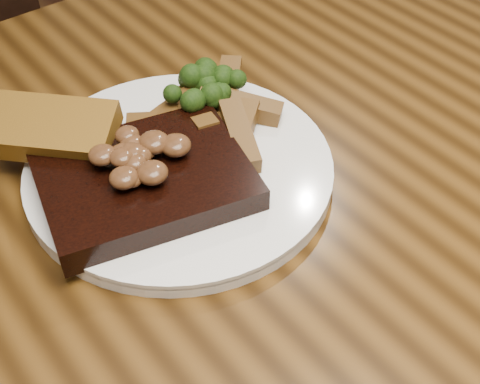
# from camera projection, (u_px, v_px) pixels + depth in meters

# --- Properties ---
(dining_table) EXTENTS (1.60, 0.90, 0.75)m
(dining_table) POSITION_uv_depth(u_px,v_px,m) (237.00, 271.00, 0.68)
(dining_table) COLOR #4D2F0F
(dining_table) RESTS_ON ground
(plate) EXTENTS (0.34, 0.34, 0.01)m
(plate) POSITION_uv_depth(u_px,v_px,m) (180.00, 170.00, 0.65)
(plate) COLOR white
(plate) RESTS_ON dining_table
(steak) EXTENTS (0.21, 0.18, 0.03)m
(steak) POSITION_uv_depth(u_px,v_px,m) (145.00, 181.00, 0.61)
(steak) COLOR black
(steak) RESTS_ON plate
(steak_bone) EXTENTS (0.13, 0.04, 0.02)m
(steak_bone) POSITION_uv_depth(u_px,v_px,m) (185.00, 226.00, 0.58)
(steak_bone) COLOR beige
(steak_bone) RESTS_ON plate
(mushroom_pile) EXTENTS (0.08, 0.08, 0.03)m
(mushroom_pile) POSITION_uv_depth(u_px,v_px,m) (140.00, 154.00, 0.59)
(mushroom_pile) COLOR brown
(mushroom_pile) RESTS_ON steak
(garlic_bread) EXTENTS (0.13, 0.13, 0.03)m
(garlic_bread) POSITION_uv_depth(u_px,v_px,m) (57.00, 146.00, 0.64)
(garlic_bread) COLOR brown
(garlic_bread) RESTS_ON plate
(potato_wedges) EXTENTS (0.11, 0.11, 0.02)m
(potato_wedges) POSITION_uv_depth(u_px,v_px,m) (224.00, 121.00, 0.67)
(potato_wedges) COLOR brown
(potato_wedges) RESTS_ON plate
(broccoli_cluster) EXTENTS (0.07, 0.07, 0.04)m
(broccoli_cluster) POSITION_uv_depth(u_px,v_px,m) (197.00, 94.00, 0.69)
(broccoli_cluster) COLOR #213B0D
(broccoli_cluster) RESTS_ON plate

